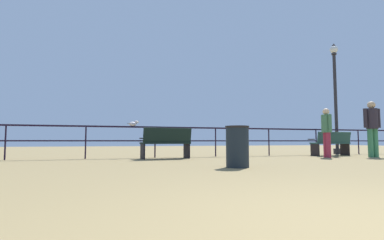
{
  "coord_description": "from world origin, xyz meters",
  "views": [
    {
      "loc": [
        -1.7,
        -0.93,
        0.53
      ],
      "look_at": [
        1.09,
        7.84,
        1.2
      ],
      "focal_mm": 27.2,
      "sensor_mm": 36.0,
      "label": 1
    }
  ],
  "objects": [
    {
      "name": "pier_railing",
      "position": [
        0.0,
        8.34,
        0.74
      ],
      "size": [
        21.01,
        0.05,
        1.0
      ],
      "color": "black",
      "rests_on": "ground_plane"
    },
    {
      "name": "seagull_on_rail",
      "position": [
        -0.7,
        8.35,
        1.08
      ],
      "size": [
        0.39,
        0.21,
        0.19
      ],
      "color": "silver",
      "rests_on": "pier_railing"
    },
    {
      "name": "person_at_railing",
      "position": [
        5.27,
        6.67,
        0.91
      ],
      "size": [
        0.3,
        0.5,
        1.58
      ],
      "color": "maroon",
      "rests_on": "ground_plane"
    },
    {
      "name": "bench_near_right",
      "position": [
        6.32,
        7.59,
        0.49
      ],
      "size": [
        1.48,
        0.64,
        0.86
      ],
      "color": "#244641",
      "rests_on": "ground_plane"
    },
    {
      "name": "bench_near_left",
      "position": [
        0.2,
        7.58,
        0.51
      ],
      "size": [
        1.5,
        0.8,
        0.92
      ],
      "color": "black",
      "rests_on": "ground_plane"
    },
    {
      "name": "lamppost_center",
      "position": [
        7.64,
        8.69,
        2.54
      ],
      "size": [
        0.32,
        0.32,
        4.64
      ],
      "color": "#262427",
      "rests_on": "ground_plane"
    },
    {
      "name": "trash_bin",
      "position": [
        0.94,
        4.37,
        0.42
      ],
      "size": [
        0.48,
        0.48,
        0.83
      ],
      "color": "black",
      "rests_on": "ground_plane"
    },
    {
      "name": "person_by_bench",
      "position": [
        6.79,
        6.32,
        1.05
      ],
      "size": [
        0.58,
        0.35,
        1.83
      ],
      "color": "#37794E",
      "rests_on": "ground_plane"
    }
  ]
}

